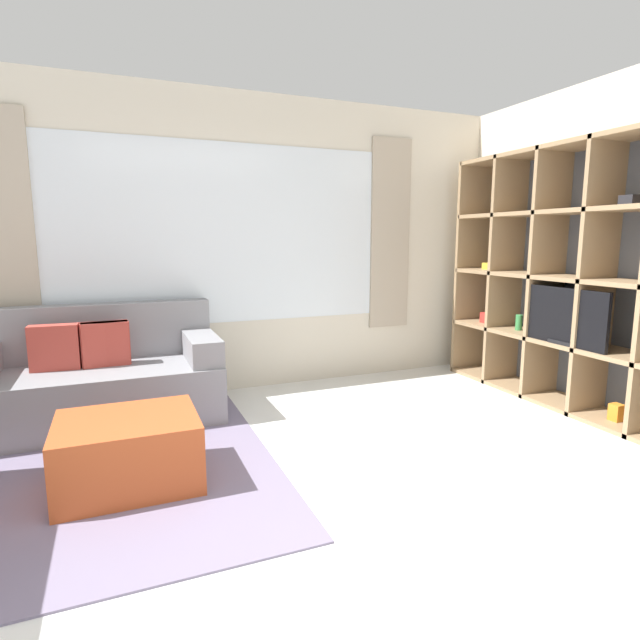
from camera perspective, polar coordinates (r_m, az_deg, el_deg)
ground_plane at (r=2.27m, az=7.98°, el=-29.24°), size 16.00×16.00×0.00m
wall_back at (r=4.66m, az=-11.01°, el=8.45°), size 6.78×0.11×2.70m
wall_right at (r=4.82m, az=29.02°, el=7.41°), size 0.07×4.21×2.70m
area_rug at (r=3.50m, az=-30.90°, el=-15.81°), size 2.90×2.40×0.01m
shelving_unit at (r=4.67m, az=27.02°, el=4.17°), size 0.43×2.52×2.17m
couch_main at (r=4.25m, az=-23.96°, el=-6.24°), size 1.79×0.85×0.89m
ottoman at (r=3.16m, az=-21.02°, el=-13.88°), size 0.77×0.63×0.40m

